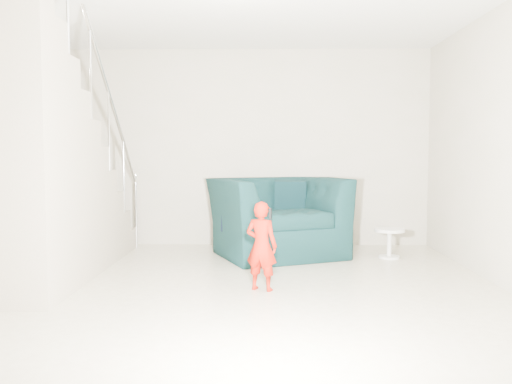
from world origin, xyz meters
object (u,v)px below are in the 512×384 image
side_table (389,238)px  staircase (38,187)px  armchair (278,217)px  toddler (261,246)px

side_table → staircase: 4.02m
armchair → staircase: (-2.40, -1.40, 0.46)m
armchair → toddler: 1.74m
toddler → side_table: size_ratio=2.30×
toddler → side_table: toddler is taller
side_table → staircase: staircase is taller
side_table → toddler: bearing=-134.5°
toddler → staircase: (-2.22, 0.33, 0.53)m
armchair → toddler: (-0.19, -1.73, -0.07)m
toddler → staircase: staircase is taller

